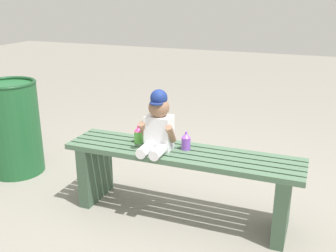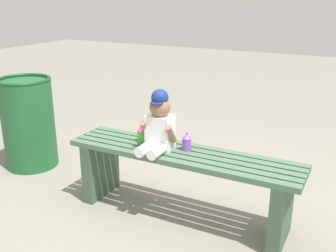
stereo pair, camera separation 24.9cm
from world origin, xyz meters
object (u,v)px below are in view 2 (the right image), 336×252
at_px(sippy_cup_right, 187,142).
at_px(child_figure, 159,124).
at_px(sippy_cup_left, 142,133).
at_px(trash_bin, 28,123).
at_px(park_bench, 181,174).

bearing_deg(sippy_cup_right, child_figure, -154.73).
bearing_deg(sippy_cup_left, trash_bin, 174.82).
xyz_separation_m(child_figure, sippy_cup_right, (0.17, 0.08, -0.12)).
relative_size(sippy_cup_right, trash_bin, 0.16).
bearing_deg(trash_bin, sippy_cup_right, -4.03).
relative_size(sippy_cup_left, trash_bin, 0.16).
relative_size(park_bench, sippy_cup_left, 12.69).
relative_size(child_figure, sippy_cup_right, 3.26).
bearing_deg(sippy_cup_right, trash_bin, 175.97).
height_order(park_bench, trash_bin, trash_bin).
bearing_deg(trash_bin, park_bench, -5.58).
bearing_deg(sippy_cup_left, park_bench, -7.07).
height_order(sippy_cup_left, sippy_cup_right, same).
bearing_deg(trash_bin, sippy_cup_left, -5.18).
bearing_deg(child_figure, sippy_cup_right, 25.27).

